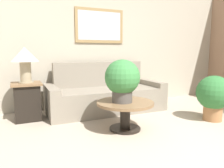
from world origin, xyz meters
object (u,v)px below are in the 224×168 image
object	(u,v)px
table_lamp	(25,58)
coffee_table	(125,109)
potted_plant_floor	(214,95)
side_table	(27,101)
potted_plant_on_table	(122,79)
couch_main	(105,96)

from	to	relation	value
table_lamp	coffee_table	bearing A→B (deg)	-40.49
potted_plant_floor	side_table	bearing A→B (deg)	155.47
potted_plant_on_table	potted_plant_floor	xyz separation A→B (m)	(1.62, -0.19, -0.33)
couch_main	table_lamp	xyz separation A→B (m)	(-1.43, -0.02, 0.75)
side_table	potted_plant_floor	xyz separation A→B (m)	(2.85, -1.30, 0.11)
coffee_table	table_lamp	size ratio (longest dim) A/B	1.42
table_lamp	potted_plant_on_table	distance (m)	1.69
side_table	table_lamp	size ratio (longest dim) A/B	1.07
table_lamp	potted_plant_floor	world-z (taller)	table_lamp
side_table	potted_plant_on_table	bearing A→B (deg)	-41.91
table_lamp	side_table	bearing A→B (deg)	0.00
couch_main	side_table	xyz separation A→B (m)	(-1.43, -0.02, 0.03)
table_lamp	potted_plant_on_table	world-z (taller)	table_lamp
couch_main	side_table	distance (m)	1.43
side_table	potted_plant_on_table	size ratio (longest dim) A/B	1.03
couch_main	table_lamp	size ratio (longest dim) A/B	3.79
coffee_table	potted_plant_on_table	bearing A→B (deg)	-172.36
couch_main	potted_plant_on_table	bearing A→B (deg)	-99.74
potted_plant_floor	coffee_table	bearing A→B (deg)	172.77
couch_main	potted_plant_on_table	xyz separation A→B (m)	(-0.19, -1.13, 0.47)
couch_main	side_table	size ratio (longest dim) A/B	3.53
coffee_table	potted_plant_floor	xyz separation A→B (m)	(1.56, -0.20, 0.13)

